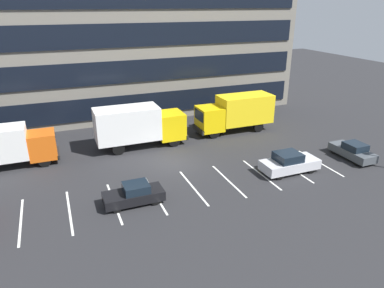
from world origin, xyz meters
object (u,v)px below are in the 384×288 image
(box_truck_orange, at_px, (6,145))
(sedan_black, at_px, (134,194))
(box_truck_yellow_all, at_px, (236,112))
(sedan_charcoal, at_px, (353,151))
(sedan_silver, at_px, (289,163))
(box_truck_yellow, at_px, (139,125))

(box_truck_orange, bearing_deg, sedan_black, -48.95)
(box_truck_yellow_all, xyz_separation_m, sedan_charcoal, (5.88, -9.75, -1.38))
(sedan_charcoal, xyz_separation_m, sedan_black, (-18.67, -0.26, -0.01))
(sedan_black, bearing_deg, sedan_silver, 0.51)
(sedan_charcoal, height_order, sedan_black, sedan_charcoal)
(box_truck_yellow_all, xyz_separation_m, sedan_black, (-12.79, -10.01, -1.40))
(sedan_silver, bearing_deg, box_truck_yellow_all, 86.30)
(sedan_charcoal, bearing_deg, box_truck_orange, 161.56)
(box_truck_yellow, height_order, sedan_black, box_truck_yellow)
(sedan_silver, bearing_deg, box_truck_yellow, 135.13)
(box_truck_orange, bearing_deg, box_truck_yellow, 1.87)
(sedan_black, xyz_separation_m, sedan_silver, (12.15, 0.11, 0.11))
(sedan_black, relative_size, sedan_silver, 0.86)
(sedan_black, bearing_deg, box_truck_yellow, 73.97)
(box_truck_yellow_all, bearing_deg, sedan_black, -141.95)
(box_truck_yellow, xyz_separation_m, sedan_silver, (9.42, -9.38, -1.35))
(box_truck_yellow, bearing_deg, sedan_silver, -44.87)
(box_truck_yellow_all, relative_size, sedan_silver, 1.75)
(box_truck_orange, relative_size, box_truck_yellow_all, 0.91)
(box_truck_yellow_all, bearing_deg, sedan_silver, -93.70)
(box_truck_orange, xyz_separation_m, sedan_black, (7.96, -9.14, -1.21))
(box_truck_yellow_all, height_order, sedan_silver, box_truck_yellow_all)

